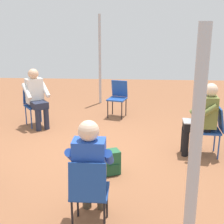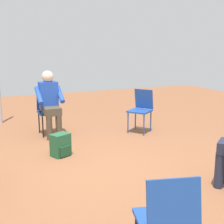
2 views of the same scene
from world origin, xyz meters
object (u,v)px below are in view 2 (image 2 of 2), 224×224
Objects in this scene: chair_northwest at (141,107)px; person_in_blue at (50,100)px; chair_west at (48,109)px; backpack_near_laptop_user at (61,146)px; chair_east at (168,219)px.

person_in_blue is at bearing 38.66° from chair_northwest.
chair_west is 2.36× the size of backpack_near_laptop_user.
backpack_near_laptop_user is (-2.90, -0.02, -0.34)m from chair_east.
chair_northwest reaches higher than backpack_near_laptop_user.
person_in_blue is 3.44× the size of backpack_near_laptop_user.
chair_northwest is 1.79m from person_in_blue.
chair_west is 1.00× the size of chair_northwest.
backpack_near_laptop_user is at bearing 84.45° from chair_west.
chair_west is 0.69× the size of person_in_blue.
person_in_blue is at bearing 173.88° from backpack_near_laptop_user.
person_in_blue reaches higher than chair_east.
backpack_near_laptop_user is (1.17, -0.13, -0.54)m from person_in_blue.
chair_west is 1.83m from chair_northwest.
chair_west and chair_northwest have the same top height.
chair_east is 2.92m from backpack_near_laptop_user.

